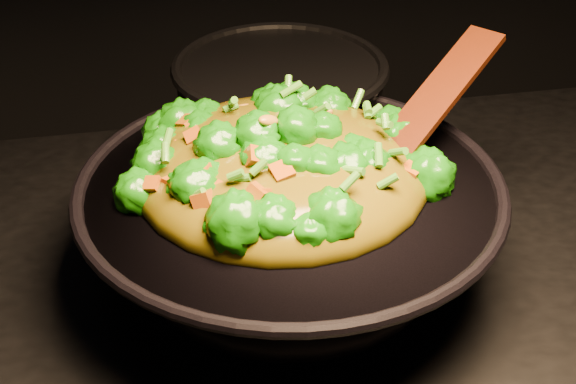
{
  "coord_description": "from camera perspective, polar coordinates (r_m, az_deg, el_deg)",
  "views": [
    {
      "loc": [
        -0.06,
        -0.55,
        1.45
      ],
      "look_at": [
        0.06,
        0.1,
        1.0
      ],
      "focal_mm": 50.0,
      "sensor_mm": 36.0,
      "label": 1
    }
  ],
  "objects": [
    {
      "name": "stir_fry",
      "position": [
        0.77,
        -0.49,
        4.15
      ],
      "size": [
        0.31,
        0.31,
        0.1
      ],
      "primitive_type": null,
      "rotation": [
        0.0,
        0.0,
        0.07
      ],
      "color": "#177008",
      "rests_on": "wok"
    },
    {
      "name": "spatula",
      "position": [
        0.82,
        9.31,
        5.19
      ],
      "size": [
        0.23,
        0.19,
        0.11
      ],
      "primitive_type": "cube",
      "rotation": [
        0.0,
        -0.38,
        0.67
      ],
      "color": "#331605",
      "rests_on": "wok"
    },
    {
      "name": "wok",
      "position": [
        0.82,
        0.13,
        -2.86
      ],
      "size": [
        0.54,
        0.54,
        0.12
      ],
      "primitive_type": null,
      "rotation": [
        0.0,
        0.0,
        -0.39
      ],
      "color": "black",
      "rests_on": "stovetop"
    },
    {
      "name": "back_pot",
      "position": [
        1.0,
        -0.55,
        5.54
      ],
      "size": [
        0.33,
        0.33,
        0.14
      ],
      "primitive_type": "cylinder",
      "rotation": [
        0.0,
        0.0,
        -0.42
      ],
      "color": "black",
      "rests_on": "stovetop"
    }
  ]
}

